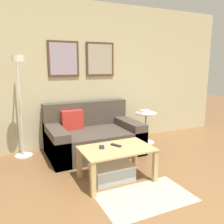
# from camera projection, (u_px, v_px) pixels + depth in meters

# --- Properties ---
(wall_back) EXTENTS (5.60, 0.09, 2.55)m
(wall_back) POSITION_uv_depth(u_px,v_px,m) (95.00, 75.00, 4.35)
(wall_back) COLOR #C6BC93
(wall_back) RESTS_ON ground_plane
(area_rug) EXTENTS (1.05, 0.64, 0.01)m
(area_rug) POSITION_uv_depth(u_px,v_px,m) (146.00, 197.00, 2.65)
(area_rug) COLOR #B2B79E
(area_rug) RESTS_ON ground_plane
(couch) EXTENTS (1.50, 0.97, 0.82)m
(couch) POSITION_uv_depth(u_px,v_px,m) (92.00, 136.00, 4.00)
(couch) COLOR #4C4238
(couch) RESTS_ON ground_plane
(coffee_table) EXTENTS (0.91, 0.58, 0.43)m
(coffee_table) POSITION_uv_depth(u_px,v_px,m) (117.00, 154.00, 3.00)
(coffee_table) COLOR tan
(coffee_table) RESTS_ON ground_plane
(storage_bin) EXTENTS (0.55, 0.34, 0.21)m
(storage_bin) POSITION_uv_depth(u_px,v_px,m) (112.00, 172.00, 3.04)
(storage_bin) COLOR #B2B2B7
(storage_bin) RESTS_ON ground_plane
(floor_lamp) EXTENTS (0.28, 0.56, 1.59)m
(floor_lamp) POSITION_uv_depth(u_px,v_px,m) (20.00, 98.00, 3.52)
(floor_lamp) COLOR white
(floor_lamp) RESTS_ON ground_plane
(side_table) EXTENTS (0.39, 0.39, 0.58)m
(side_table) POSITION_uv_depth(u_px,v_px,m) (146.00, 125.00, 4.47)
(side_table) COLOR silver
(side_table) RESTS_ON ground_plane
(book_stack) EXTENTS (0.23, 0.18, 0.05)m
(book_stack) POSITION_uv_depth(u_px,v_px,m) (145.00, 111.00, 4.42)
(book_stack) COLOR silver
(book_stack) RESTS_ON side_table
(remote_control) EXTENTS (0.10, 0.15, 0.02)m
(remote_control) POSITION_uv_depth(u_px,v_px,m) (116.00, 145.00, 3.05)
(remote_control) COLOR #232328
(remote_control) RESTS_ON coffee_table
(cell_phone) EXTENTS (0.11, 0.15, 0.01)m
(cell_phone) POSITION_uv_depth(u_px,v_px,m) (102.00, 147.00, 3.00)
(cell_phone) COLOR #1E2338
(cell_phone) RESTS_ON coffee_table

